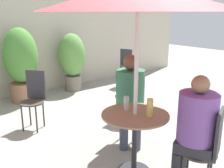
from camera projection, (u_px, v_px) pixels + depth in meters
storefront_wall at (14, 26)px, 5.43m from camera, size 10.00×0.06×3.00m
cafe_table_near at (135, 128)px, 2.87m from camera, size 0.74×0.74×0.71m
bistro_chair_0 at (209, 145)px, 2.51m from camera, size 0.39×0.40×0.91m
bistro_chair_1 at (129, 104)px, 3.62m from camera, size 0.41×0.42×0.91m
bistro_chair_2 at (128, 89)px, 4.34m from camera, size 0.41×0.41×0.91m
bistro_chair_3 at (34, 94)px, 4.06m from camera, size 0.42×0.41×0.91m
bistro_chair_4 at (125, 65)px, 6.34m from camera, size 0.40×0.39×0.91m
seated_person_0 at (195, 126)px, 2.53m from camera, size 0.43×0.45×1.22m
seated_person_1 at (130, 94)px, 3.44m from camera, size 0.47×0.48×1.25m
beer_glass_0 at (150, 108)px, 2.74m from camera, size 0.07×0.07×0.19m
beer_glass_1 at (126, 103)px, 2.94m from camera, size 0.06×0.06×0.15m
potted_plant_1 at (21, 62)px, 5.21m from camera, size 0.67×0.67×1.49m
potted_plant_2 at (72, 58)px, 5.98m from camera, size 0.61×0.61×1.31m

